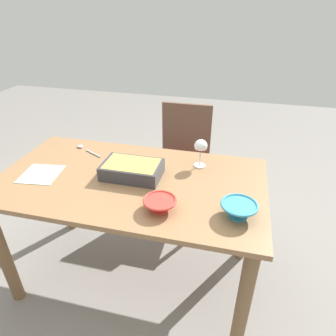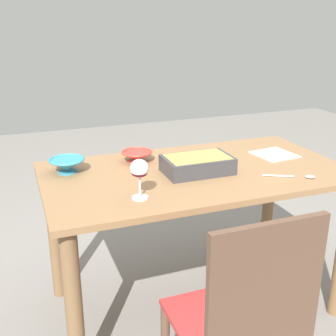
% 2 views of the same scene
% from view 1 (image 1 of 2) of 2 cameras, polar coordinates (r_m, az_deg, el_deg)
% --- Properties ---
extents(ground_plane, '(8.00, 8.00, 0.00)m').
position_cam_1_polar(ground_plane, '(2.12, -5.98, -19.68)').
color(ground_plane, gray).
extents(dining_table, '(1.45, 0.79, 0.76)m').
position_cam_1_polar(dining_table, '(1.69, -7.11, -5.78)').
color(dining_table, olive).
rests_on(dining_table, ground_plane).
extents(chair, '(0.41, 0.40, 0.92)m').
position_cam_1_polar(chair, '(2.34, 2.97, 1.66)').
color(chair, '#B22D2D').
rests_on(chair, ground_plane).
extents(wine_glass, '(0.07, 0.07, 0.17)m').
position_cam_1_polar(wine_glass, '(1.67, 6.33, 3.93)').
color(wine_glass, white).
rests_on(wine_glass, dining_table).
extents(casserole_dish, '(0.32, 0.20, 0.08)m').
position_cam_1_polar(casserole_dish, '(1.61, -6.95, -0.19)').
color(casserole_dish, '#38383D').
rests_on(casserole_dish, dining_table).
extents(mixing_bowl, '(0.16, 0.16, 0.06)m').
position_cam_1_polar(mixing_bowl, '(1.36, -1.59, -6.86)').
color(mixing_bowl, red).
rests_on(mixing_bowl, dining_table).
extents(small_bowl, '(0.17, 0.17, 0.07)m').
position_cam_1_polar(small_bowl, '(1.36, 13.48, -7.73)').
color(small_bowl, teal).
rests_on(small_bowl, dining_table).
extents(serving_spoon, '(0.22, 0.13, 0.01)m').
position_cam_1_polar(serving_spoon, '(1.98, -15.83, 3.62)').
color(serving_spoon, silver).
rests_on(serving_spoon, dining_table).
extents(napkin, '(0.22, 0.23, 0.00)m').
position_cam_1_polar(napkin, '(1.78, -23.31, -1.08)').
color(napkin, '#B2CCB7').
rests_on(napkin, dining_table).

